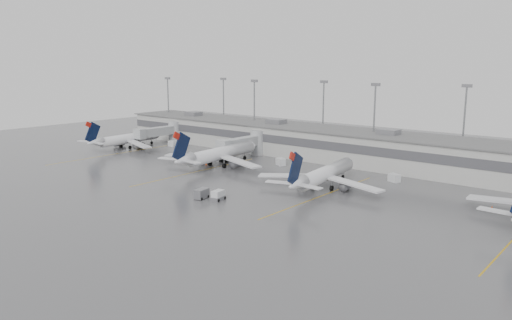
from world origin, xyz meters
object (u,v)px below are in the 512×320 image
Objects in this scene: jet_mid_right at (323,174)px; baggage_tug at (218,196)px; jet_far_left at (126,139)px; jet_mid_left at (218,154)px.

jet_mid_right is 22.96m from baggage_tug.
baggage_tug is at bearing -25.97° from jet_far_left.
baggage_tug is (61.89, -24.28, -2.24)m from jet_far_left.
jet_mid_left is at bearing 124.78° from baggage_tug.
jet_mid_left is (40.38, -1.81, 0.33)m from jet_far_left.
baggage_tug is at bearing -51.47° from jet_mid_left.
jet_mid_right is (32.21, -2.31, -0.20)m from jet_mid_left.
jet_far_left is 66.52m from baggage_tug.
jet_far_left is at bearing 169.20° from jet_mid_right.
jet_far_left is at bearing 149.62° from baggage_tug.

